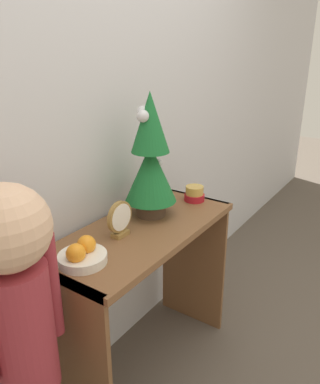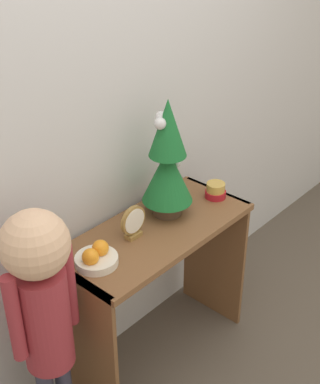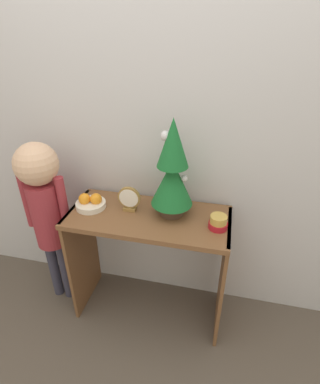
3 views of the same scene
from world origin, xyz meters
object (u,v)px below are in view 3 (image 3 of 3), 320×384
child_figure (45,201)px  desk_clock (129,199)px  fruit_bowl (91,202)px  mini_tree (172,171)px  singing_bowl (218,222)px

child_figure → desk_clock: bearing=5.1°
desk_clock → fruit_bowl: bearing=-175.3°
desk_clock → mini_tree: bearing=5.0°
singing_bowl → child_figure: (-1.04, 0.01, -0.02)m
singing_bowl → desk_clock: bearing=173.5°
mini_tree → desk_clock: 0.32m
fruit_bowl → child_figure: (-0.29, -0.03, -0.02)m
mini_tree → child_figure: 0.82m
desk_clock → singing_bowl: bearing=-6.5°
desk_clock → child_figure: child_figure is taller
singing_bowl → child_figure: size_ratio=0.09×
singing_bowl → fruit_bowl: bearing=177.0°
fruit_bowl → child_figure: child_figure is taller
singing_bowl → child_figure: child_figure is taller
fruit_bowl → singing_bowl: bearing=-3.0°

